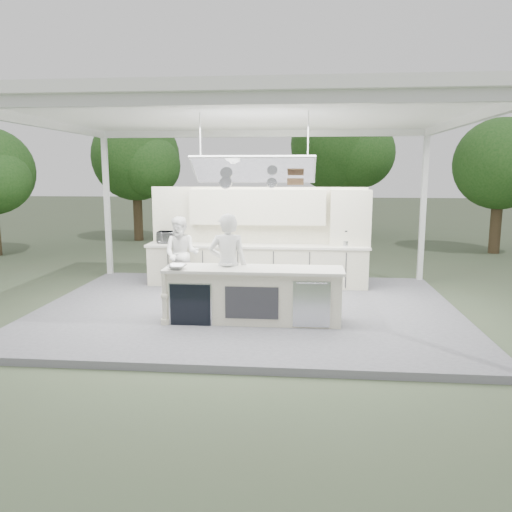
# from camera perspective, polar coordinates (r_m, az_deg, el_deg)

# --- Properties ---
(ground) EXTENTS (90.00, 90.00, 0.00)m
(ground) POSITION_cam_1_polar(r_m,az_deg,el_deg) (9.78, -0.92, -6.51)
(ground) COLOR #3E4C34
(ground) RESTS_ON ground
(stage_deck) EXTENTS (8.00, 6.00, 0.12)m
(stage_deck) POSITION_cam_1_polar(r_m,az_deg,el_deg) (9.76, -0.92, -6.18)
(stage_deck) COLOR slate
(stage_deck) RESTS_ON ground
(tent) EXTENTS (8.20, 6.20, 3.86)m
(tent) POSITION_cam_1_polar(r_m,az_deg,el_deg) (9.44, -0.97, 15.66)
(tent) COLOR white
(tent) RESTS_ON ground
(demo_island) EXTENTS (3.10, 0.79, 0.95)m
(demo_island) POSITION_cam_1_polar(r_m,az_deg,el_deg) (8.73, -0.41, -4.44)
(demo_island) COLOR #EFEBCB
(demo_island) RESTS_ON stage_deck
(back_counter) EXTENTS (5.08, 0.72, 0.95)m
(back_counter) POSITION_cam_1_polar(r_m,az_deg,el_deg) (11.48, 0.10, -1.02)
(back_counter) COLOR #EFEBCB
(back_counter) RESTS_ON stage_deck
(back_wall_unit) EXTENTS (5.05, 0.48, 2.25)m
(back_wall_unit) POSITION_cam_1_polar(r_m,az_deg,el_deg) (11.52, 2.41, 3.92)
(back_wall_unit) COLOR #EFEBCB
(back_wall_unit) RESTS_ON stage_deck
(tree_cluster) EXTENTS (19.55, 9.40, 5.85)m
(tree_cluster) POSITION_cam_1_polar(r_m,az_deg,el_deg) (19.16, 1.79, 11.31)
(tree_cluster) COLOR #483724
(tree_cluster) RESTS_ON ground
(head_chef) EXTENTS (0.72, 0.50, 1.88)m
(head_chef) POSITION_cam_1_polar(r_m,az_deg,el_deg) (8.89, -3.23, -1.13)
(head_chef) COLOR silver
(head_chef) RESTS_ON stage_deck
(sous_chef) EXTENTS (0.84, 0.67, 1.64)m
(sous_chef) POSITION_cam_1_polar(r_m,az_deg,el_deg) (10.99, -8.50, 0.21)
(sous_chef) COLOR white
(sous_chef) RESTS_ON stage_deck
(toaster_oven) EXTENTS (0.50, 0.34, 0.27)m
(toaster_oven) POSITION_cam_1_polar(r_m,az_deg,el_deg) (11.82, -9.96, 2.13)
(toaster_oven) COLOR #B7B9BF
(toaster_oven) RESTS_ON back_counter
(bowl_large) EXTENTS (0.36, 0.36, 0.08)m
(bowl_large) POSITION_cam_1_polar(r_m,az_deg,el_deg) (8.63, -9.03, -1.24)
(bowl_large) COLOR #B1B3B9
(bowl_large) RESTS_ON demo_island
(bowl_small) EXTENTS (0.28, 0.28, 0.07)m
(bowl_small) POSITION_cam_1_polar(r_m,az_deg,el_deg) (8.78, -3.30, -0.96)
(bowl_small) COLOR silver
(bowl_small) RESTS_ON demo_island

